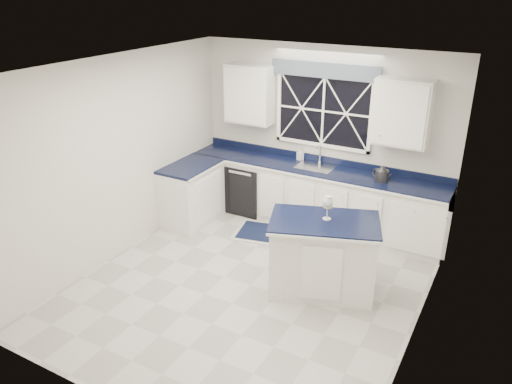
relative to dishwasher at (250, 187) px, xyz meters
The scene contains 13 objects.
ground 2.28m from the dishwasher, 60.57° to the right, with size 4.50×4.50×0.00m, color #B3B3AE.
back_wall 1.48m from the dishwasher, 15.26° to the left, with size 4.00×0.10×2.70m, color silver.
base_cabinets 0.79m from the dishwasher, 12.13° to the right, with size 3.99×1.60×0.90m.
countertop 1.21m from the dishwasher, ahead, with size 3.98×0.64×0.04m, color black.
dishwasher is the anchor object (origin of this frame).
window 1.81m from the dishwasher, 12.95° to the left, with size 1.65×0.09×1.26m.
upper_cabinets 1.86m from the dishwasher, ahead, with size 3.10×0.34×0.90m.
faucet 1.31m from the dishwasher, 10.02° to the left, with size 0.05×0.20×0.30m.
island 2.49m from the dishwasher, 39.98° to the right, with size 1.46×1.15×0.95m.
rug 1.04m from the dishwasher, 39.62° to the right, with size 1.29×0.94×0.02m.
kettle 2.22m from the dishwasher, ahead, with size 0.30×0.24×0.22m.
wine_glass 2.58m from the dishwasher, 39.10° to the right, with size 0.12×0.12×0.29m.
soap_bottle 1.02m from the dishwasher, 15.92° to the left, with size 0.08×0.09×0.19m, color silver.
Camera 1 is at (2.62, -4.61, 3.57)m, focal length 35.00 mm.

